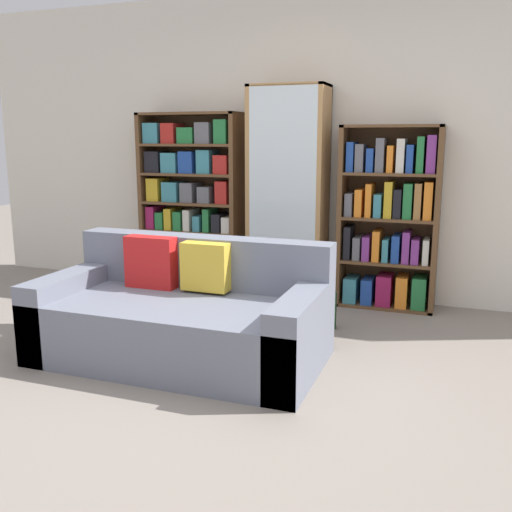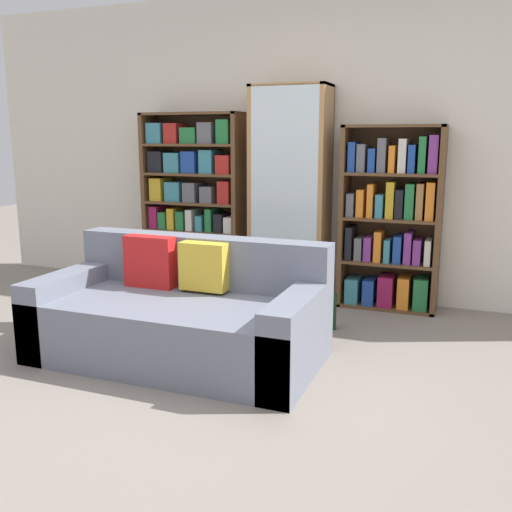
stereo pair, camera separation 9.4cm
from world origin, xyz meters
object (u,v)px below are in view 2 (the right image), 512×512
couch (181,317)px  wine_bottle (331,310)px  bookshelf_left (194,203)px  bookshelf_right (391,221)px  display_cabinet (290,196)px

couch → wine_bottle: size_ratio=5.04×
bookshelf_left → bookshelf_right: bookshelf_left is taller
bookshelf_left → display_cabinet: display_cabinet is taller
display_cabinet → wine_bottle: size_ratio=5.13×
bookshelf_right → wine_bottle: size_ratio=4.20×
bookshelf_left → wine_bottle: (1.54, -0.74, -0.67)m
couch → bookshelf_right: bookshelf_right is taller
couch → bookshelf_left: size_ratio=1.11×
display_cabinet → bookshelf_left: bearing=179.1°
display_cabinet → wine_bottle: (0.57, -0.73, -0.78)m
bookshelf_left → couch: bearing=-65.9°
wine_bottle → bookshelf_left: bearing=154.2°
couch → wine_bottle: couch is taller
couch → bookshelf_right: size_ratio=1.20×
bookshelf_left → bookshelf_right: (1.85, 0.00, -0.08)m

